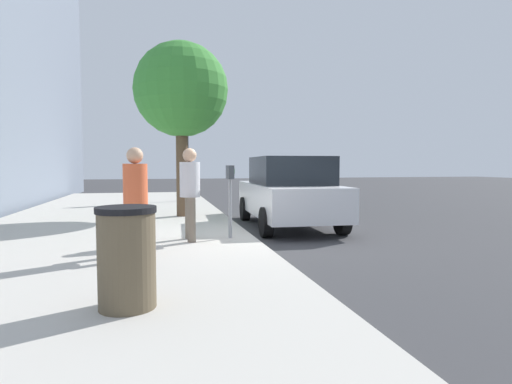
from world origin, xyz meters
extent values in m
plane|color=#38383A|center=(0.00, 0.00, 0.00)|extent=(80.00, 80.00, 0.00)
cube|color=#B7B2A8|center=(0.00, 3.00, 0.07)|extent=(28.00, 6.00, 0.15)
cylinder|color=gray|center=(-0.26, 0.49, 0.72)|extent=(0.07, 0.07, 1.15)
cube|color=#383D42|center=(-0.36, 0.49, 1.43)|extent=(0.16, 0.11, 0.26)
cube|color=#383D42|center=(-0.16, 0.49, 1.43)|extent=(0.16, 0.11, 0.26)
cube|color=#268C33|center=(-0.36, 0.43, 1.45)|extent=(0.10, 0.01, 0.10)
cube|color=#268C33|center=(-0.16, 0.43, 1.45)|extent=(0.10, 0.01, 0.10)
cylinder|color=#726656|center=(-0.17, 1.28, 0.56)|extent=(0.15, 0.15, 0.82)
cylinder|color=#726656|center=(-0.55, 1.25, 0.56)|extent=(0.15, 0.15, 0.82)
cylinder|color=silver|center=(-0.36, 1.26, 1.30)|extent=(0.38, 0.38, 0.65)
sphere|color=tan|center=(-0.36, 1.26, 1.75)|extent=(0.26, 0.26, 0.26)
cylinder|color=#726656|center=(-1.44, 2.31, 0.55)|extent=(0.15, 0.15, 0.80)
cylinder|color=#726656|center=(-1.69, 2.04, 0.55)|extent=(0.15, 0.15, 0.80)
cylinder|color=#D85933|center=(-1.57, 2.18, 1.27)|extent=(0.37, 0.37, 0.64)
sphere|color=tan|center=(-1.57, 2.18, 1.71)|extent=(0.25, 0.25, 0.25)
cube|color=silver|center=(1.87, -1.35, 0.71)|extent=(4.47, 2.01, 0.76)
cube|color=black|center=(1.67, -1.34, 1.43)|extent=(2.26, 1.78, 0.68)
cylinder|color=black|center=(3.33, -0.53, 0.33)|extent=(0.67, 0.25, 0.66)
cylinder|color=black|center=(3.26, -2.28, 0.33)|extent=(0.67, 0.25, 0.66)
cylinder|color=black|center=(0.47, -0.42, 0.33)|extent=(0.67, 0.25, 0.66)
cylinder|color=black|center=(0.40, -2.17, 0.33)|extent=(0.67, 0.25, 0.66)
cylinder|color=brown|center=(3.49, 1.21, 1.50)|extent=(0.32, 0.32, 2.70)
sphere|color=#3A8833|center=(3.49, 1.21, 3.62)|extent=(2.57, 2.57, 2.57)
cylinder|color=black|center=(8.52, 0.75, 1.95)|extent=(0.12, 0.12, 3.60)
cube|color=black|center=(8.52, 0.55, 3.30)|extent=(0.24, 0.20, 0.76)
sphere|color=red|center=(8.52, 0.44, 3.54)|extent=(0.14, 0.14, 0.14)
sphere|color=orange|center=(8.52, 0.44, 3.30)|extent=(0.14, 0.14, 0.14)
sphere|color=green|center=(8.52, 0.44, 3.06)|extent=(0.14, 0.14, 0.14)
cylinder|color=brown|center=(-3.96, 2.14, 0.62)|extent=(0.56, 0.56, 0.95)
cylinder|color=black|center=(-3.96, 2.14, 1.13)|extent=(0.59, 0.59, 0.06)
camera|label=1|loc=(-8.21, 1.81, 1.57)|focal=29.28mm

